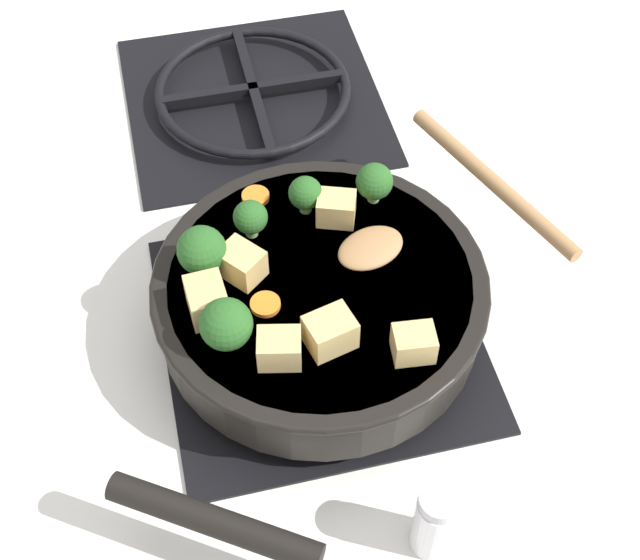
% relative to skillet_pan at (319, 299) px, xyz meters
% --- Properties ---
extents(ground_plane, '(2.40, 2.40, 0.00)m').
position_rel_skillet_pan_xyz_m(ground_plane, '(0.00, 0.00, -0.06)').
color(ground_plane, white).
extents(front_burner_grate, '(0.31, 0.31, 0.03)m').
position_rel_skillet_pan_xyz_m(front_burner_grate, '(0.00, 0.00, -0.05)').
color(front_burner_grate, black).
rests_on(front_burner_grate, ground_plane).
extents(rear_burner_grate, '(0.31, 0.31, 0.03)m').
position_rel_skillet_pan_xyz_m(rear_burner_grate, '(0.00, 0.36, -0.05)').
color(rear_burner_grate, black).
rests_on(rear_burner_grate, ground_plane).
extents(skillet_pan, '(0.37, 0.42, 0.06)m').
position_rel_skillet_pan_xyz_m(skillet_pan, '(0.00, 0.00, 0.00)').
color(skillet_pan, black).
rests_on(skillet_pan, front_burner_grate).
extents(wooden_spoon, '(0.23, 0.23, 0.02)m').
position_rel_skillet_pan_xyz_m(wooden_spoon, '(0.14, 0.05, 0.03)').
color(wooden_spoon, '#A87A4C').
rests_on(wooden_spoon, skillet_pan).
extents(tofu_cube_center_large, '(0.04, 0.04, 0.03)m').
position_rel_skillet_pan_xyz_m(tofu_cube_center_large, '(0.03, 0.07, 0.04)').
color(tofu_cube_center_large, '#DBB770').
rests_on(tofu_cube_center_large, skillet_pan).
extents(tofu_cube_near_handle, '(0.04, 0.04, 0.03)m').
position_rel_skillet_pan_xyz_m(tofu_cube_near_handle, '(-0.05, -0.07, 0.04)').
color(tofu_cube_near_handle, '#DBB770').
rests_on(tofu_cube_near_handle, skillet_pan).
extents(tofu_cube_east_chunk, '(0.04, 0.03, 0.03)m').
position_rel_skillet_pan_xyz_m(tofu_cube_east_chunk, '(0.06, -0.10, 0.04)').
color(tofu_cube_east_chunk, '#DBB770').
rests_on(tofu_cube_east_chunk, skillet_pan).
extents(tofu_cube_west_chunk, '(0.05, 0.05, 0.03)m').
position_rel_skillet_pan_xyz_m(tofu_cube_west_chunk, '(-0.07, 0.03, 0.04)').
color(tofu_cube_west_chunk, '#DBB770').
rests_on(tofu_cube_west_chunk, skillet_pan).
extents(tofu_cube_back_piece, '(0.04, 0.04, 0.03)m').
position_rel_skillet_pan_xyz_m(tofu_cube_back_piece, '(-0.11, -0.01, 0.04)').
color(tofu_cube_back_piece, '#DBB770').
rests_on(tofu_cube_back_piece, skillet_pan).
extents(tofu_cube_front_piece, '(0.05, 0.04, 0.03)m').
position_rel_skillet_pan_xyz_m(tofu_cube_front_piece, '(-0.01, -0.07, 0.04)').
color(tofu_cube_front_piece, '#DBB770').
rests_on(tofu_cube_front_piece, skillet_pan).
extents(broccoli_floret_near_spoon, '(0.05, 0.05, 0.05)m').
position_rel_skillet_pan_xyz_m(broccoli_floret_near_spoon, '(-0.10, 0.04, 0.06)').
color(broccoli_floret_near_spoon, '#709956').
rests_on(broccoli_floret_near_spoon, skillet_pan).
extents(broccoli_floret_center_top, '(0.03, 0.03, 0.04)m').
position_rel_skillet_pan_xyz_m(broccoli_floret_center_top, '(-0.05, 0.07, 0.05)').
color(broccoli_floret_center_top, '#709956').
rests_on(broccoli_floret_center_top, skillet_pan).
extents(broccoli_floret_east_rim, '(0.04, 0.04, 0.04)m').
position_rel_skillet_pan_xyz_m(broccoli_floret_east_rim, '(0.08, 0.09, 0.05)').
color(broccoli_floret_east_rim, '#709956').
rests_on(broccoli_floret_east_rim, skillet_pan).
extents(broccoli_floret_west_rim, '(0.05, 0.05, 0.05)m').
position_rel_skillet_pan_xyz_m(broccoli_floret_west_rim, '(-0.09, -0.05, 0.06)').
color(broccoli_floret_west_rim, '#709956').
rests_on(broccoli_floret_west_rim, skillet_pan).
extents(broccoli_floret_north_edge, '(0.03, 0.03, 0.04)m').
position_rel_skillet_pan_xyz_m(broccoli_floret_north_edge, '(0.01, 0.09, 0.05)').
color(broccoli_floret_north_edge, '#709956').
rests_on(broccoli_floret_north_edge, skillet_pan).
extents(carrot_slice_orange_thin, '(0.03, 0.03, 0.01)m').
position_rel_skillet_pan_xyz_m(carrot_slice_orange_thin, '(-0.05, -0.02, 0.03)').
color(carrot_slice_orange_thin, orange).
rests_on(carrot_slice_orange_thin, skillet_pan).
extents(carrot_slice_near_center, '(0.03, 0.03, 0.01)m').
position_rel_skillet_pan_xyz_m(carrot_slice_near_center, '(-0.04, 0.12, 0.03)').
color(carrot_slice_near_center, orange).
rests_on(carrot_slice_near_center, skillet_pan).
extents(salt_shaker, '(0.04, 0.04, 0.09)m').
position_rel_skillet_pan_xyz_m(salt_shaker, '(0.04, -0.23, -0.02)').
color(salt_shaker, white).
rests_on(salt_shaker, ground_plane).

